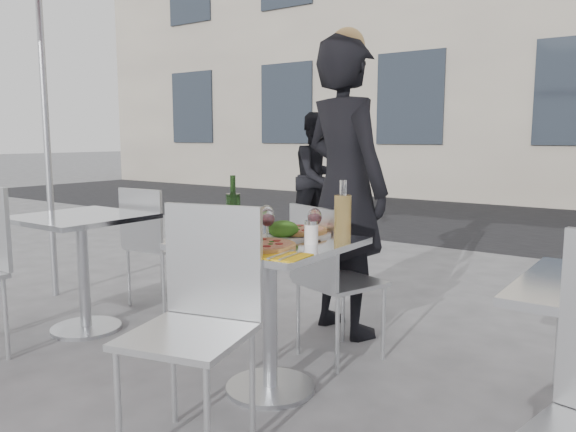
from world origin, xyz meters
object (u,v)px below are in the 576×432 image
Objects in this scene: chair_far at (328,270)px; woman_diner at (345,188)px; pizza_near at (260,245)px; wine_bottle at (233,211)px; side_table_left at (82,248)px; side_chair_lfar at (152,237)px; wineglass_white_b at (267,215)px; wineglass_red_a at (268,219)px; chair_near at (200,306)px; carafe at (343,217)px; pedestrian_a at (319,178)px; wineglass_red_b at (315,218)px; sugar_shaker at (311,232)px; main_table at (270,284)px; salad_plate at (283,231)px; wineglass_white_a at (254,216)px; napkin_right at (285,256)px; napkin_left at (197,240)px; pizza_far at (299,232)px.

woman_diner reaches higher than chair_far.
wine_bottle is (-0.36, 0.24, 0.10)m from pizza_near.
side_chair_lfar is (-0.03, 0.60, -0.02)m from side_table_left.
wineglass_red_a is at bearing -50.93° from wineglass_white_b.
chair_near is 0.75m from wine_bottle.
chair_near is 3.32× the size of carafe.
side_table_left is 0.41× the size of woman_diner.
side_chair_lfar is (-1.58, 1.13, -0.05)m from chair_near.
pedestrian_a is at bearing 115.82° from wine_bottle.
pizza_near is 0.31m from wineglass_red_b.
sugar_shaker is 0.21m from wineglass_red_a.
wineglass_red_b reaches higher than chair_far.
woman_diner reaches higher than side_chair_lfar.
woman_diner is (-0.14, 0.96, 0.38)m from main_table.
pedestrian_a is (-1.96, 3.52, 0.22)m from main_table.
salad_plate is 1.40× the size of wineglass_red_b.
salad_plate is 0.14m from wineglass_red_a.
wineglass_white_b is at bearing -172.19° from wineglass_red_b.
woman_diner is (-0.18, 0.48, 0.40)m from chair_far.
wine_bottle is at bearing 152.47° from side_chair_lfar.
side_chair_lfar is 1.49m from woman_diner.
pedestrian_a is at bearing 117.92° from wineglass_white_a.
pedestrian_a is 9.70× the size of wineglass_red_a.
side_table_left is 1.84m from carafe.
wine_bottle is at bearing 176.65° from sugar_shaker.
napkin_right reaches higher than main_table.
main_table is at bearing -45.20° from wineglass_white_b.
side_chair_lfar is 1.51m from napkin_left.
wineglass_red_a reaches higher than side_table_left.
woman_diner reaches higher than side_table_left.
main_table is 4.04m from pedestrian_a.
pizza_near is 0.42m from carafe.
wineglass_white_b is at bearing -164.91° from carafe.
pedestrian_a reaches higher than chair_far.
napkin_left is (1.69, -3.74, -0.01)m from pedestrian_a.
chair_near is 0.57m from wineglass_red_a.
napkin_left is (1.26, -0.81, 0.23)m from side_chair_lfar.
side_chair_lfar is 2.76× the size of pizza_near.
sugar_shaker reaches higher than salad_plate.
napkin_right is at bearing -131.83° from pedestrian_a.
wine_bottle reaches higher than main_table.
woman_diner is 6.24× the size of wine_bottle.
pizza_far is 0.30m from carafe.
wineglass_white_a is at bearing -134.47° from pedestrian_a.
salad_plate reaches higher than napkin_left.
side_table_left is at bearing -174.52° from carafe.
woman_diner is 0.90m from salad_plate.
chair_far is 0.91× the size of chair_near.
pizza_far is at bearing 88.18° from salad_plate.
napkin_left is at bearing -141.70° from main_table.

